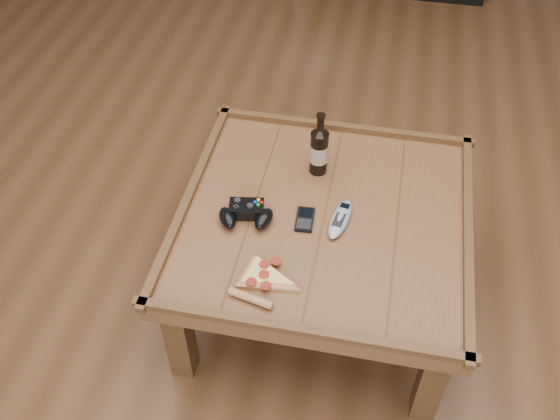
% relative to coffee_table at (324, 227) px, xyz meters
% --- Properties ---
extents(ground, '(6.00, 6.00, 0.00)m').
position_rel_coffee_table_xyz_m(ground, '(0.00, 0.00, -0.39)').
color(ground, '#4F2D16').
rests_on(ground, ground).
extents(coffee_table, '(1.03, 1.03, 0.48)m').
position_rel_coffee_table_xyz_m(coffee_table, '(0.00, 0.00, 0.00)').
color(coffee_table, brown).
rests_on(coffee_table, ground).
extents(beer_bottle, '(0.07, 0.07, 0.26)m').
position_rel_coffee_table_xyz_m(beer_bottle, '(-0.06, 0.22, 0.16)').
color(beer_bottle, black).
rests_on(beer_bottle, coffee_table).
extents(game_controller, '(0.21, 0.15, 0.06)m').
position_rel_coffee_table_xyz_m(game_controller, '(-0.26, -0.07, 0.09)').
color(game_controller, black).
rests_on(game_controller, coffee_table).
extents(pizza_slice, '(0.21, 0.29, 0.03)m').
position_rel_coffee_table_xyz_m(pizza_slice, '(-0.15, -0.32, 0.07)').
color(pizza_slice, '#B5824F').
rests_on(pizza_slice, coffee_table).
extents(smartphone, '(0.07, 0.11, 0.01)m').
position_rel_coffee_table_xyz_m(smartphone, '(-0.06, -0.04, 0.07)').
color(smartphone, black).
rests_on(smartphone, coffee_table).
extents(remote_control, '(0.09, 0.20, 0.03)m').
position_rel_coffee_table_xyz_m(remote_control, '(0.06, -0.02, 0.07)').
color(remote_control, '#93979F').
rests_on(remote_control, coffee_table).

